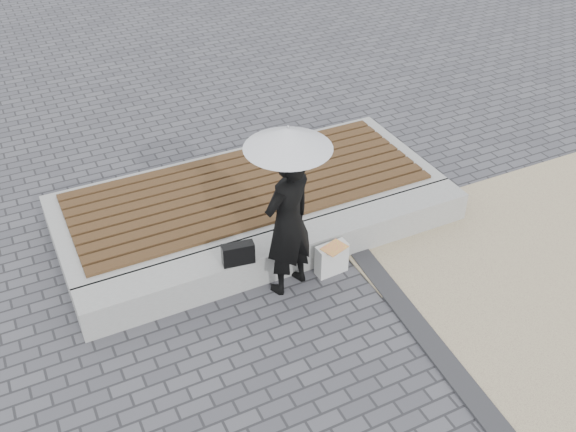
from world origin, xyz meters
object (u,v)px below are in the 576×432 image
at_px(parasol, 288,138).
at_px(handbag, 238,254).
at_px(seating_ledge, 288,251).
at_px(woman, 288,222).
at_px(canvas_tote, 332,259).

height_order(parasol, handbag, parasol).
bearing_deg(seating_ledge, handbag, -166.75).
relative_size(seating_ledge, handbag, 13.75).
xyz_separation_m(woman, canvas_tote, (0.57, -0.02, -0.71)).
xyz_separation_m(woman, handbag, (-0.53, 0.19, -0.39)).
distance_m(handbag, canvas_tote, 1.16).
bearing_deg(handbag, woman, -10.52).
distance_m(woman, handbag, 0.68).
xyz_separation_m(woman, parasol, (0.00, 0.00, 1.04)).
bearing_deg(canvas_tote, seating_ledge, 134.14).
distance_m(parasol, canvas_tote, 1.85).
height_order(handbag, canvas_tote, handbag).
relative_size(woman, parasol, 1.56).
xyz_separation_m(seating_ledge, handbag, (-0.70, -0.17, 0.33)).
xyz_separation_m(parasol, handbag, (-0.53, 0.19, -1.43)).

